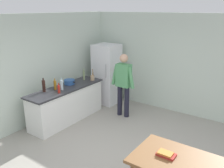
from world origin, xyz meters
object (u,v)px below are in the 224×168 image
(bottle_wine_dark, at_px, (44,86))
(bottle_vinegar_tall, at_px, (84,75))
(refrigerator, at_px, (107,74))
(cooking_pot, at_px, (69,82))
(utensil_jar, at_px, (92,78))
(person, at_px, (123,81))
(bottle_sauce_red, at_px, (59,89))
(bottle_water_clear, at_px, (62,85))
(dining_table, at_px, (182,166))
(book_stack, at_px, (166,154))
(bottle_oil_amber, at_px, (55,85))

(bottle_wine_dark, distance_m, bottle_vinegar_tall, 1.30)
(bottle_wine_dark, bearing_deg, refrigerator, 82.34)
(cooking_pot, relative_size, bottle_vinegar_tall, 1.25)
(cooking_pot, bearing_deg, bottle_vinegar_tall, 83.57)
(refrigerator, xyz_separation_m, utensil_jar, (0.06, -0.74, 0.08))
(bottle_wine_dark, bearing_deg, person, 52.01)
(bottle_sauce_red, bearing_deg, bottle_water_clear, 118.94)
(refrigerator, xyz_separation_m, bottle_water_clear, (-0.04, -1.80, 0.13))
(refrigerator, height_order, bottle_wine_dark, refrigerator)
(dining_table, bearing_deg, person, 137.59)
(dining_table, xyz_separation_m, book_stack, (-0.24, -0.00, 0.10))
(bottle_wine_dark, xyz_separation_m, bottle_water_clear, (0.25, 0.34, -0.02))
(utensil_jar, relative_size, bottle_wine_dark, 0.94)
(utensil_jar, distance_m, book_stack, 3.59)
(refrigerator, xyz_separation_m, cooking_pot, (-0.22, -1.36, 0.06))
(person, distance_m, bottle_oil_amber, 1.74)
(dining_table, xyz_separation_m, utensil_jar, (-3.24, 1.96, 0.31))
(utensil_jar, bearing_deg, dining_table, -31.11)
(bottle_water_clear, bearing_deg, book_stack, -16.34)
(bottle_wine_dark, bearing_deg, bottle_sauce_red, 21.85)
(refrigerator, xyz_separation_m, book_stack, (3.06, -2.70, -0.12))
(refrigerator, relative_size, bottle_oil_amber, 6.43)
(dining_table, relative_size, book_stack, 5.18)
(utensil_jar, distance_m, bottle_vinegar_tall, 0.25)
(utensil_jar, distance_m, bottle_water_clear, 1.06)
(bottle_wine_dark, relative_size, bottle_sauce_red, 1.42)
(bottle_sauce_red, bearing_deg, person, 58.59)
(bottle_wine_dark, xyz_separation_m, book_stack, (3.34, -0.57, -0.27))
(book_stack, bearing_deg, bottle_wine_dark, 170.39)
(dining_table, relative_size, bottle_sauce_red, 5.83)
(bottle_water_clear, relative_size, bottle_oil_amber, 1.07)
(dining_table, height_order, cooking_pot, cooking_pot)
(book_stack, bearing_deg, bottle_oil_amber, 165.67)
(dining_table, xyz_separation_m, bottle_vinegar_tall, (-3.46, 1.85, 0.36))
(cooking_pot, relative_size, bottle_wine_dark, 1.18)
(bottle_oil_amber, bearing_deg, bottle_sauce_red, -24.87)
(dining_table, bearing_deg, bottle_sauce_red, 167.69)
(cooking_pot, height_order, bottle_sauce_red, bottle_sauce_red)
(refrigerator, bearing_deg, bottle_sauce_red, -88.00)
(cooking_pot, bearing_deg, refrigerator, 80.83)
(bottle_wine_dark, distance_m, bottle_sauce_red, 0.39)
(bottle_sauce_red, bearing_deg, utensil_jar, 90.62)
(person, xyz_separation_m, utensil_jar, (-0.89, -0.19, 0.00))
(bottle_water_clear, bearing_deg, refrigerator, 88.72)
(bottle_water_clear, bearing_deg, dining_table, -15.14)
(dining_table, height_order, bottle_wine_dark, bottle_wine_dark)
(bottle_vinegar_tall, bearing_deg, bottle_sauce_red, -78.60)
(dining_table, bearing_deg, bottle_oil_amber, 166.70)
(cooking_pot, xyz_separation_m, bottle_wine_dark, (-0.07, -0.78, 0.09))
(utensil_jar, relative_size, bottle_vinegar_tall, 1.00)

